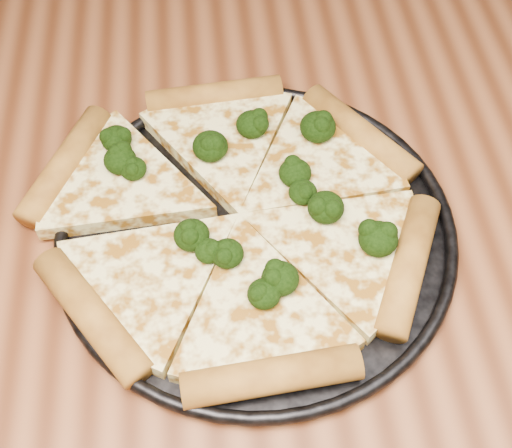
{
  "coord_description": "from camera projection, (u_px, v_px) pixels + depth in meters",
  "views": [
    {
      "loc": [
        0.03,
        -0.23,
        1.23
      ],
      "look_at": [
        0.06,
        0.1,
        0.77
      ],
      "focal_mm": 46.74,
      "sensor_mm": 36.0,
      "label": 1
    }
  ],
  "objects": [
    {
      "name": "pizza",
      "position": [
        235.0,
        214.0,
        0.57
      ],
      "size": [
        0.37,
        0.33,
        0.03
      ],
      "rotation": [
        0.0,
        0.0,
        0.08
      ],
      "color": "#FFF49C",
      "rests_on": "pizza_pan"
    },
    {
      "name": "dining_table",
      "position": [
        199.0,
        385.0,
        0.6
      ],
      "size": [
        1.2,
        0.9,
        0.75
      ],
      "color": "brown",
      "rests_on": "ground"
    },
    {
      "name": "broccoli_florets",
      "position": [
        251.0,
        191.0,
        0.57
      ],
      "size": [
        0.25,
        0.21,
        0.03
      ],
      "color": "black",
      "rests_on": "pizza"
    },
    {
      "name": "pizza_pan",
      "position": [
        256.0,
        230.0,
        0.57
      ],
      "size": [
        0.34,
        0.34,
        0.02
      ],
      "color": "black",
      "rests_on": "dining_table"
    }
  ]
}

